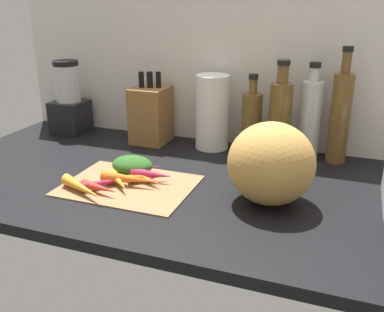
{
  "coord_description": "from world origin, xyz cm",
  "views": [
    {
      "loc": [
        38.14,
        -110.46,
        51.01
      ],
      "look_at": [
        -0.45,
        -7.69,
        10.45
      ],
      "focal_mm": 41.31,
      "sensor_mm": 36.0,
      "label": 1
    }
  ],
  "objects_px": {
    "carrot_10": "(144,176)",
    "paper_towel_roll": "(212,112)",
    "carrot_9": "(144,178)",
    "winter_squash": "(271,164)",
    "knife_block": "(151,114)",
    "blender_appliance": "(69,102)",
    "bottle_3": "(340,116)",
    "carrot_3": "(106,182)",
    "carrot_7": "(149,177)",
    "carrot_2": "(77,182)",
    "carrot_5": "(130,179)",
    "cutting_board": "(129,185)",
    "bottle_0": "(251,122)",
    "carrot_8": "(83,188)",
    "carrot_1": "(152,175)",
    "bottle_2": "(310,118)",
    "carrot_4": "(100,188)",
    "carrot_6": "(144,169)",
    "bottle_1": "(280,118)",
    "carrot_0": "(119,181)"
  },
  "relations": [
    {
      "from": "carrot_2",
      "to": "knife_block",
      "type": "xyz_separation_m",
      "value": [
        0.01,
        0.46,
        0.08
      ]
    },
    {
      "from": "paper_towel_roll",
      "to": "knife_block",
      "type": "bearing_deg",
      "value": -176.87
    },
    {
      "from": "paper_towel_roll",
      "to": "bottle_1",
      "type": "relative_size",
      "value": 0.8
    },
    {
      "from": "carrot_8",
      "to": "carrot_10",
      "type": "xyz_separation_m",
      "value": [
        0.11,
        0.14,
        -0.0
      ]
    },
    {
      "from": "paper_towel_roll",
      "to": "bottle_0",
      "type": "bearing_deg",
      "value": -2.02
    },
    {
      "from": "carrot_3",
      "to": "carrot_2",
      "type": "bearing_deg",
      "value": -154.79
    },
    {
      "from": "carrot_4",
      "to": "paper_towel_roll",
      "type": "bearing_deg",
      "value": 71.76
    },
    {
      "from": "carrot_1",
      "to": "bottle_2",
      "type": "relative_size",
      "value": 0.38
    },
    {
      "from": "carrot_10",
      "to": "blender_appliance",
      "type": "height_order",
      "value": "blender_appliance"
    },
    {
      "from": "winter_squash",
      "to": "blender_appliance",
      "type": "height_order",
      "value": "blender_appliance"
    },
    {
      "from": "cutting_board",
      "to": "bottle_0",
      "type": "xyz_separation_m",
      "value": [
        0.25,
        0.39,
        0.1
      ]
    },
    {
      "from": "paper_towel_roll",
      "to": "bottle_1",
      "type": "xyz_separation_m",
      "value": [
        0.24,
        -0.03,
        0.01
      ]
    },
    {
      "from": "carrot_10",
      "to": "winter_squash",
      "type": "xyz_separation_m",
      "value": [
        0.36,
        0.0,
        0.09
      ]
    },
    {
      "from": "carrot_7",
      "to": "carrot_10",
      "type": "distance_m",
      "value": 0.02
    },
    {
      "from": "carrot_1",
      "to": "bottle_1",
      "type": "height_order",
      "value": "bottle_1"
    },
    {
      "from": "carrot_5",
      "to": "carrot_8",
      "type": "relative_size",
      "value": 0.93
    },
    {
      "from": "paper_towel_roll",
      "to": "cutting_board",
      "type": "bearing_deg",
      "value": -105.97
    },
    {
      "from": "bottle_1",
      "to": "carrot_10",
      "type": "bearing_deg",
      "value": -134.08
    },
    {
      "from": "carrot_6",
      "to": "bottle_3",
      "type": "relative_size",
      "value": 0.29
    },
    {
      "from": "carrot_0",
      "to": "paper_towel_roll",
      "type": "distance_m",
      "value": 0.46
    },
    {
      "from": "carrot_5",
      "to": "bottle_3",
      "type": "height_order",
      "value": "bottle_3"
    },
    {
      "from": "carrot_4",
      "to": "bottle_1",
      "type": "relative_size",
      "value": 0.36
    },
    {
      "from": "paper_towel_roll",
      "to": "winter_squash",
      "type": "bearing_deg",
      "value": -52.7
    },
    {
      "from": "carrot_1",
      "to": "carrot_8",
      "type": "relative_size",
      "value": 0.67
    },
    {
      "from": "carrot_10",
      "to": "bottle_2",
      "type": "relative_size",
      "value": 0.45
    },
    {
      "from": "carrot_10",
      "to": "bottle_0",
      "type": "xyz_separation_m",
      "value": [
        0.22,
        0.36,
        0.09
      ]
    },
    {
      "from": "bottle_3",
      "to": "bottle_0",
      "type": "bearing_deg",
      "value": -176.85
    },
    {
      "from": "carrot_2",
      "to": "carrot_4",
      "type": "height_order",
      "value": "same"
    },
    {
      "from": "carrot_10",
      "to": "paper_towel_roll",
      "type": "relative_size",
      "value": 0.55
    },
    {
      "from": "carrot_3",
      "to": "carrot_7",
      "type": "distance_m",
      "value": 0.12
    },
    {
      "from": "carrot_5",
      "to": "carrot_10",
      "type": "relative_size",
      "value": 1.16
    },
    {
      "from": "carrot_3",
      "to": "carrot_10",
      "type": "height_order",
      "value": "carrot_3"
    },
    {
      "from": "carrot_4",
      "to": "carrot_8",
      "type": "height_order",
      "value": "carrot_8"
    },
    {
      "from": "blender_appliance",
      "to": "bottle_0",
      "type": "distance_m",
      "value": 0.71
    },
    {
      "from": "paper_towel_roll",
      "to": "bottle_2",
      "type": "distance_m",
      "value": 0.33
    },
    {
      "from": "bottle_0",
      "to": "bottle_3",
      "type": "relative_size",
      "value": 0.74
    },
    {
      "from": "carrot_2",
      "to": "carrot_9",
      "type": "xyz_separation_m",
      "value": [
        0.15,
        0.1,
        -0.0
      ]
    },
    {
      "from": "bottle_0",
      "to": "bottle_2",
      "type": "xyz_separation_m",
      "value": [
        0.19,
        0.02,
        0.02
      ]
    },
    {
      "from": "carrot_2",
      "to": "carrot_5",
      "type": "bearing_deg",
      "value": 26.52
    },
    {
      "from": "carrot_4",
      "to": "knife_block",
      "type": "height_order",
      "value": "knife_block"
    },
    {
      "from": "carrot_9",
      "to": "carrot_8",
      "type": "bearing_deg",
      "value": -131.7
    },
    {
      "from": "knife_block",
      "to": "blender_appliance",
      "type": "height_order",
      "value": "blender_appliance"
    },
    {
      "from": "winter_squash",
      "to": "bottle_3",
      "type": "bearing_deg",
      "value": 69.03
    },
    {
      "from": "carrot_0",
      "to": "carrot_3",
      "type": "relative_size",
      "value": 0.89
    },
    {
      "from": "carrot_9",
      "to": "winter_squash",
      "type": "distance_m",
      "value": 0.37
    },
    {
      "from": "carrot_2",
      "to": "carrot_5",
      "type": "xyz_separation_m",
      "value": [
        0.13,
        0.06,
        0.0
      ]
    },
    {
      "from": "carrot_3",
      "to": "carrot_7",
      "type": "height_order",
      "value": "same"
    },
    {
      "from": "carrot_3",
      "to": "bottle_3",
      "type": "height_order",
      "value": "bottle_3"
    },
    {
      "from": "carrot_6",
      "to": "blender_appliance",
      "type": "distance_m",
      "value": 0.55
    },
    {
      "from": "carrot_1",
      "to": "knife_block",
      "type": "height_order",
      "value": "knife_block"
    }
  ]
}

